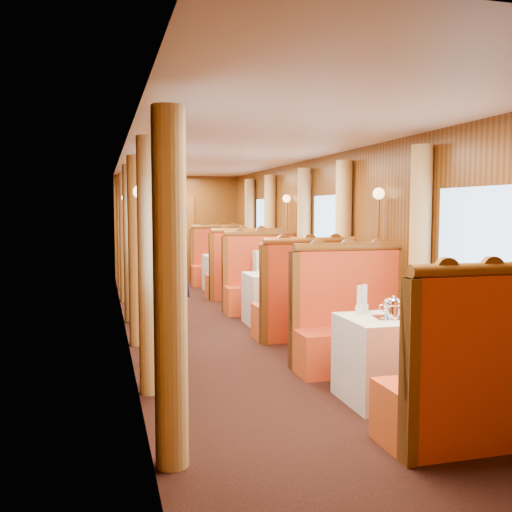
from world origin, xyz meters
name	(u,v)px	position (x,y,z in m)	size (l,w,h in m)	color
floor	(232,326)	(0.00, 0.00, 0.00)	(3.00, 12.00, 0.01)	black
ceiling	(232,152)	(0.00, 0.00, 2.50)	(3.00, 12.00, 0.01)	silver
wall_far	(178,227)	(0.00, 6.00, 1.25)	(3.00, 2.50, 0.01)	brown
wall_left	(125,242)	(-1.50, 0.00, 1.25)	(12.00, 2.50, 0.01)	brown
wall_right	(329,239)	(1.50, 0.00, 1.25)	(12.00, 2.50, 0.01)	brown
doorway_far	(178,237)	(0.00, 5.97, 1.00)	(0.80, 0.04, 2.00)	brown
table_near	(402,358)	(0.75, -3.50, 0.38)	(1.05, 0.72, 0.75)	white
banquette_near_fwd	(474,387)	(0.75, -4.51, 0.42)	(1.30, 0.55, 1.34)	red
banquette_near_aft	(353,330)	(0.75, -2.49, 0.42)	(1.30, 0.55, 1.34)	red
table_mid	(281,298)	(0.75, 0.00, 0.38)	(1.05, 0.72, 0.75)	white
banquette_mid_fwd	(305,307)	(0.75, -1.01, 0.42)	(1.30, 0.55, 1.34)	red
banquette_mid_aft	(263,286)	(0.75, 1.01, 0.42)	(1.30, 0.55, 1.34)	red
table_far	(230,273)	(0.75, 3.50, 0.38)	(1.05, 0.72, 0.75)	white
banquette_far_fwd	(242,276)	(0.75, 2.49, 0.42)	(1.30, 0.55, 1.34)	red
banquette_far_aft	(220,266)	(0.75, 4.51, 0.42)	(1.30, 0.55, 1.34)	red
tea_tray	(394,318)	(0.62, -3.57, 0.76)	(0.34, 0.26, 0.01)	silver
teapot_left	(394,311)	(0.59, -3.63, 0.83)	(0.19, 0.14, 0.15)	silver
teapot_right	(409,311)	(0.75, -3.60, 0.81)	(0.16, 0.12, 0.13)	silver
teapot_back	(388,309)	(0.64, -3.44, 0.81)	(0.15, 0.11, 0.12)	silver
fruit_plate	(439,315)	(1.05, -3.61, 0.77)	(0.22, 0.22, 0.05)	white
cup_inboard	(359,304)	(0.41, -3.34, 0.86)	(0.08, 0.08, 0.26)	white
cup_outboard	(364,302)	(0.49, -3.27, 0.86)	(0.08, 0.08, 0.26)	white
rose_vase_mid	(280,261)	(0.74, 0.03, 0.93)	(0.06, 0.06, 0.36)	silver
rose_vase_far	(229,246)	(0.73, 3.46, 0.93)	(0.06, 0.06, 0.36)	silver
window_left_near	(144,241)	(-1.49, -3.50, 1.45)	(1.20, 0.90, 0.01)	#80ADE4
curtain_left_near_a	(170,290)	(-1.38, -4.28, 1.18)	(0.22, 0.22, 2.35)	#E3BE74
curtain_left_near_b	(150,267)	(-1.38, -2.72, 1.18)	(0.22, 0.22, 2.35)	#E3BE74
window_right_near	(477,236)	(1.49, -3.50, 1.45)	(1.20, 0.90, 0.01)	#80ADE4
curtain_right_near_b	(420,259)	(1.38, -2.72, 1.18)	(0.22, 0.22, 2.35)	#E3BE74
window_left_mid	(125,227)	(-1.49, 0.00, 1.45)	(1.20, 0.90, 0.01)	#80ADE4
curtain_left_mid_a	(137,251)	(-1.38, -0.78, 1.18)	(0.22, 0.22, 2.35)	#E3BE74
curtain_left_mid_b	(131,244)	(-1.38, 0.78, 1.18)	(0.22, 0.22, 2.35)	#E3BE74
window_right_mid	(329,225)	(1.49, 0.00, 1.45)	(1.20, 0.90, 0.01)	#80ADE4
curtain_right_mid_a	(343,247)	(1.38, -0.78, 1.18)	(0.22, 0.22, 2.35)	#E3BE74
curtain_right_mid_b	(304,241)	(1.38, 0.78, 1.18)	(0.22, 0.22, 2.35)	#E3BE74
window_left_far	(118,222)	(-1.49, 3.50, 1.45)	(1.20, 0.90, 0.01)	#80ADE4
curtain_left_far_a	(125,237)	(-1.38, 2.72, 1.18)	(0.22, 0.22, 2.35)	#E3BE74
curtain_left_far_b	(122,234)	(-1.38, 4.28, 1.18)	(0.22, 0.22, 2.35)	#E3BE74
window_right_far	(264,221)	(1.49, 3.50, 1.45)	(1.20, 0.90, 0.01)	#80ADE4
curtain_right_far_a	(270,236)	(1.38, 2.72, 1.18)	(0.22, 0.22, 2.35)	#E3BE74
curtain_right_far_b	(250,232)	(1.38, 4.28, 1.18)	(0.22, 0.22, 2.35)	#E3BE74
sconce_left_fore	(140,238)	(-1.40, -1.75, 1.38)	(0.14, 0.14, 1.95)	#BF8C3F
sconce_right_fore	(378,235)	(1.40, -1.75, 1.38)	(0.14, 0.14, 1.95)	#BF8C3F
sconce_left_aft	(126,228)	(-1.40, 1.75, 1.38)	(0.14, 0.14, 1.95)	#BF8C3F
sconce_right_aft	(286,226)	(1.40, 1.75, 1.38)	(0.14, 0.14, 1.95)	#BF8C3F
steward	(174,267)	(-0.83, 0.04, 0.89)	(0.65, 0.42, 1.77)	navy
passenger	(267,269)	(0.75, 0.77, 0.74)	(0.40, 0.44, 0.76)	beige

